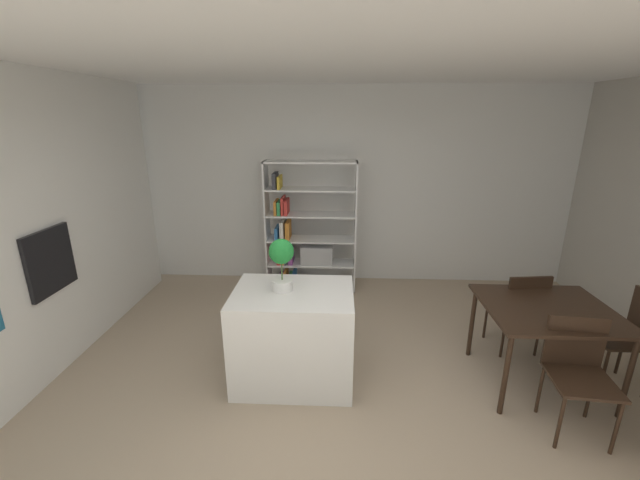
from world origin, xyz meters
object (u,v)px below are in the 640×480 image
object	(u,v)px
kitchen_island	(294,335)
dining_chair_near	(578,365)
built_in_oven	(50,261)
potted_plant_on_island	(281,259)
dining_table	(547,315)
open_bookshelf	(305,236)
dining_chair_window_side	(631,332)
dining_chair_far	(520,305)

from	to	relation	value
kitchen_island	dining_chair_near	size ratio (longest dim) A/B	1.19
built_in_oven	potted_plant_on_island	size ratio (longest dim) A/B	1.26
dining_table	potted_plant_on_island	bearing A→B (deg)	179.73
kitchen_island	dining_table	world-z (taller)	kitchen_island
potted_plant_on_island	dining_table	distance (m)	2.39
kitchen_island	open_bookshelf	bearing A→B (deg)	91.88
potted_plant_on_island	dining_table	size ratio (longest dim) A/B	0.44
kitchen_island	open_bookshelf	xyz separation A→B (m)	(-0.07, 2.06, 0.33)
kitchen_island	dining_table	bearing A→B (deg)	0.54
potted_plant_on_island	dining_chair_window_side	world-z (taller)	potted_plant_on_island
built_in_oven	dining_chair_near	bearing A→B (deg)	-7.19
kitchen_island	potted_plant_on_island	xyz separation A→B (m)	(-0.10, 0.03, 0.73)
built_in_oven	dining_chair_window_side	xyz separation A→B (m)	(5.23, -0.06, -0.55)
potted_plant_on_island	dining_table	xyz separation A→B (m)	(2.34, -0.01, -0.48)
kitchen_island	potted_plant_on_island	distance (m)	0.74
open_bookshelf	dining_chair_window_side	world-z (taller)	open_bookshelf
kitchen_island	dining_chair_far	size ratio (longest dim) A/B	1.20
kitchen_island	dining_table	size ratio (longest dim) A/B	0.99
kitchen_island	dining_table	distance (m)	2.26
potted_plant_on_island	open_bookshelf	distance (m)	2.07
dining_table	dining_chair_near	bearing A→B (deg)	-88.95
built_in_oven	dining_chair_near	distance (m)	4.56
kitchen_island	potted_plant_on_island	world-z (taller)	potted_plant_on_island
potted_plant_on_island	dining_chair_window_side	xyz separation A→B (m)	(3.09, -0.01, -0.62)
dining_table	dining_chair_window_side	xyz separation A→B (m)	(0.75, 0.00, -0.15)
dining_table	dining_chair_window_side	world-z (taller)	dining_chair_window_side
built_in_oven	open_bookshelf	xyz separation A→B (m)	(2.17, 1.98, -0.33)
dining_chair_near	dining_chair_far	bearing A→B (deg)	95.53
built_in_oven	kitchen_island	world-z (taller)	built_in_oven
potted_plant_on_island	dining_chair_far	size ratio (longest dim) A/B	0.53
potted_plant_on_island	built_in_oven	bearing A→B (deg)	178.74
dining_chair_window_side	dining_chair_far	bearing A→B (deg)	-125.19
kitchen_island	dining_chair_far	xyz separation A→B (m)	(2.25, 0.53, 0.10)
dining_table	kitchen_island	bearing A→B (deg)	-179.46
potted_plant_on_island	dining_chair_far	xyz separation A→B (m)	(2.35, 0.50, -0.63)
dining_chair_window_side	open_bookshelf	bearing A→B (deg)	-124.40
built_in_oven	dining_chair_window_side	size ratio (longest dim) A/B	0.65
open_bookshelf	dining_chair_window_side	size ratio (longest dim) A/B	1.98
dining_chair_far	open_bookshelf	bearing A→B (deg)	-40.08
kitchen_island	dining_chair_near	world-z (taller)	dining_chair_near
open_bookshelf	dining_chair_far	distance (m)	2.79
kitchen_island	open_bookshelf	world-z (taller)	open_bookshelf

